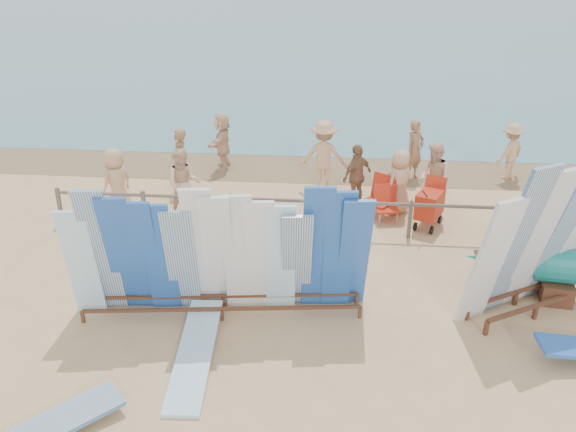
# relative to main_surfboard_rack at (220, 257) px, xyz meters

# --- Properties ---
(ground) EXTENTS (160.00, 160.00, 0.00)m
(ground) POSITION_rel_main_surfboard_rack_xyz_m (1.59, 0.28, -1.17)
(ground) COLOR tan
(ground) RESTS_ON ground
(wet_sand_strip) EXTENTS (40.00, 2.60, 0.01)m
(wet_sand_strip) POSITION_rel_main_surfboard_rack_xyz_m (1.59, 7.48, -1.17)
(wet_sand_strip) COLOR olive
(wet_sand_strip) RESTS_ON ground
(fence) EXTENTS (12.08, 0.08, 0.90)m
(fence) POSITION_rel_main_surfboard_rack_xyz_m (1.59, 3.28, -0.54)
(fence) COLOR #65594C
(fence) RESTS_ON ground
(main_surfboard_rack) EXTENTS (5.24, 1.27, 2.60)m
(main_surfboard_rack) POSITION_rel_main_surfboard_rack_xyz_m (0.00, 0.00, 0.00)
(main_surfboard_rack) COLOR brown
(main_surfboard_rack) RESTS_ON ground
(side_surfboard_rack) EXTENTS (2.65, 1.97, 3.03)m
(side_surfboard_rack) POSITION_rel_main_surfboard_rack_xyz_m (5.41, 0.52, 0.20)
(side_surfboard_rack) COLOR brown
(side_surfboard_rack) RESTS_ON ground
(vendor_table) EXTENTS (0.82, 0.60, 1.06)m
(vendor_table) POSITION_rel_main_surfboard_rack_xyz_m (5.05, 1.32, -0.82)
(vendor_table) COLOR brown
(vendor_table) RESTS_ON ground
(flat_board_a) EXTENTS (0.72, 2.73, 0.22)m
(flat_board_a) POSITION_rel_main_surfboard_rack_xyz_m (-0.22, -1.27, -1.17)
(flat_board_a) COLOR #9AD6F6
(flat_board_a) RESTS_ON ground
(beach_chair_left) EXTENTS (0.86, 0.87, 0.97)m
(beach_chair_left) POSITION_rel_main_surfboard_rack_xyz_m (2.96, 4.39, -0.89)
(beach_chair_left) COLOR red
(beach_chair_left) RESTS_ON ground
(beach_chair_right) EXTENTS (0.62, 0.64, 0.84)m
(beach_chair_right) POSITION_rel_main_surfboard_rack_xyz_m (3.13, 4.11, -0.93)
(beach_chair_right) COLOR red
(beach_chair_right) RESTS_ON ground
(stroller) EXTENTS (0.87, 0.99, 1.14)m
(stroller) POSITION_rel_main_surfboard_rack_xyz_m (4.08, 3.86, -0.71)
(stroller) COLOR red
(stroller) RESTS_ON ground
(beachgoer_0) EXTENTS (0.75, 0.90, 1.67)m
(beachgoer_0) POSITION_rel_main_surfboard_rack_xyz_m (-3.22, 3.88, -0.34)
(beachgoer_0) COLOR tan
(beachgoer_0) RESTS_ON ground
(beachgoer_11) EXTENTS (0.57, 1.52, 1.61)m
(beachgoer_11) POSITION_rel_main_surfboard_rack_xyz_m (-1.31, 7.18, -0.37)
(beachgoer_11) COLOR beige
(beachgoer_11) RESTS_ON ground
(beachgoer_6) EXTENTS (0.81, 0.81, 1.58)m
(beachgoer_6) POSITION_rel_main_surfboard_rack_xyz_m (3.44, 4.60, -0.38)
(beachgoer_6) COLOR tan
(beachgoer_6) RESTS_ON ground
(beachgoer_3) EXTENTS (1.22, 0.51, 1.88)m
(beachgoer_3) POSITION_rel_main_surfboard_rack_xyz_m (1.59, 5.84, -0.23)
(beachgoer_3) COLOR tan
(beachgoer_3) RESTS_ON ground
(beachgoer_1) EXTENTS (0.38, 0.64, 1.69)m
(beachgoer_1) POSITION_rel_main_surfboard_rack_xyz_m (-2.08, 5.41, -0.33)
(beachgoer_1) COLOR #8C6042
(beachgoer_1) RESTS_ON ground
(beachgoer_8) EXTENTS (0.72, 0.90, 1.67)m
(beachgoer_8) POSITION_rel_main_surfboard_rack_xyz_m (4.28, 4.84, -0.34)
(beachgoer_8) COLOR beige
(beachgoer_8) RESTS_ON ground
(beachgoer_9) EXTENTS (1.00, 0.99, 1.55)m
(beachgoer_9) POSITION_rel_main_surfboard_rack_xyz_m (6.60, 7.08, -0.40)
(beachgoer_9) COLOR tan
(beachgoer_9) RESTS_ON ground
(beachgoer_7) EXTENTS (0.67, 0.65, 1.66)m
(beachgoer_7) POSITION_rel_main_surfboard_rack_xyz_m (4.01, 6.79, -0.34)
(beachgoer_7) COLOR #8C6042
(beachgoer_7) RESTS_ON ground
(beachgoer_4) EXTENTS (0.94, 0.96, 1.60)m
(beachgoer_4) POSITION_rel_main_surfboard_rack_xyz_m (2.43, 4.89, -0.37)
(beachgoer_4) COLOR #8C6042
(beachgoer_4) RESTS_ON ground
(beachgoer_2) EXTENTS (0.90, 0.58, 1.71)m
(beachgoer_2) POSITION_rel_main_surfboard_rack_xyz_m (-1.60, 3.88, -0.32)
(beachgoer_2) COLOR beige
(beachgoer_2) RESTS_ON ground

